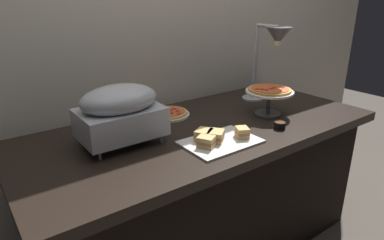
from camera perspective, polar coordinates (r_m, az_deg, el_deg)
name	(u,v)px	position (r m, az deg, el deg)	size (l,w,h in m)	color
back_wall	(152,31)	(2.07, -6.70, 14.64)	(4.40, 0.04, 2.40)	beige
buffet_table	(203,188)	(1.93, 1.87, -11.38)	(1.90, 0.84, 0.76)	black
chafing_dish	(120,111)	(1.54, -12.06, 1.46)	(0.37, 0.25, 0.28)	#B7BABF
heat_lamp	(273,44)	(2.09, 13.60, 12.35)	(0.15, 0.31, 0.48)	#B7BABF
pizza_plate_front	(168,113)	(1.91, -4.02, 1.13)	(0.24, 0.24, 0.03)	white
pizza_plate_center	(269,93)	(1.95, 12.94, 4.45)	(0.27, 0.27, 0.16)	#595B60
sandwich_platter	(218,139)	(1.56, 4.36, -3.20)	(0.35, 0.24, 0.06)	white
sauce_cup_near	(280,125)	(1.78, 14.63, -0.83)	(0.06, 0.06, 0.04)	black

